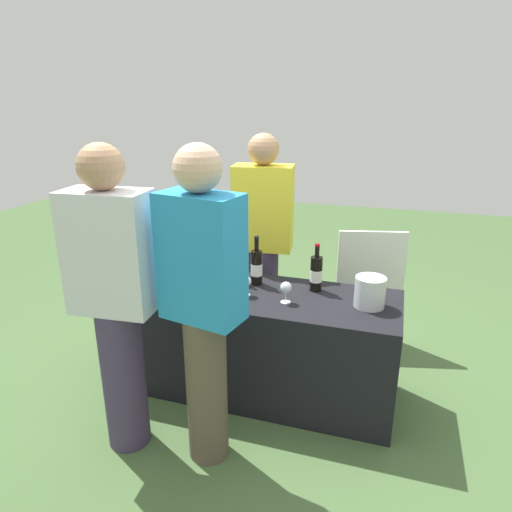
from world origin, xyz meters
TOP-DOWN VIEW (x-y plane):
  - ground_plane at (0.00, 0.00)m, footprint 12.00×12.00m
  - tasting_table at (0.00, 0.00)m, footprint 1.84×0.66m
  - wine_bottle_0 at (-0.70, 0.09)m, footprint 0.08×0.08m
  - wine_bottle_1 at (-0.43, 0.13)m, footprint 0.07×0.07m
  - wine_bottle_2 at (-0.29, 0.15)m, footprint 0.06×0.06m
  - wine_bottle_3 at (-0.19, 0.13)m, footprint 0.07×0.07m
  - wine_bottle_4 at (-0.04, 0.14)m, footprint 0.08×0.08m
  - wine_bottle_5 at (0.36, 0.15)m, footprint 0.08×0.08m
  - wine_glass_0 at (-0.64, -0.15)m, footprint 0.07×0.07m
  - wine_glass_1 at (-0.27, -0.05)m, footprint 0.07×0.07m
  - wine_glass_2 at (-0.05, -0.07)m, footprint 0.07×0.07m
  - wine_glass_3 at (0.22, -0.09)m, footprint 0.07×0.07m
  - ice_bucket at (0.72, 0.01)m, footprint 0.19×0.19m
  - server_pouring at (-0.13, 0.57)m, footprint 0.46×0.30m
  - guest_0 at (-0.56, -0.72)m, footprint 0.45×0.27m
  - guest_1 at (-0.07, -0.67)m, footprint 0.44×0.30m
  - menu_board at (0.67, 0.91)m, footprint 0.52×0.15m

SIDE VIEW (x-z plane):
  - ground_plane at x=0.00m, z-range 0.00..0.00m
  - tasting_table at x=0.00m, z-range 0.00..0.73m
  - menu_board at x=0.67m, z-range 0.00..0.95m
  - wine_glass_2 at x=-0.05m, z-range 0.75..0.89m
  - ice_bucket at x=0.72m, z-range 0.73..0.91m
  - wine_glass_3 at x=0.22m, z-range 0.75..0.89m
  - wine_glass_0 at x=-0.64m, z-range 0.76..0.90m
  - wine_bottle_1 at x=-0.43m, z-range 0.68..0.98m
  - wine_glass_1 at x=-0.27m, z-range 0.76..0.91m
  - wine_bottle_0 at x=-0.70m, z-range 0.68..0.99m
  - wine_bottle_2 at x=-0.29m, z-range 0.68..1.01m
  - wine_bottle_3 at x=-0.19m, z-range 0.68..1.01m
  - wine_bottle_5 at x=0.36m, z-range 0.69..1.01m
  - wine_bottle_4 at x=-0.04m, z-range 0.68..1.02m
  - server_pouring at x=-0.13m, z-range 0.06..1.76m
  - guest_0 at x=-0.56m, z-range 0.07..1.79m
  - guest_1 at x=-0.07m, z-range 0.08..1.81m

